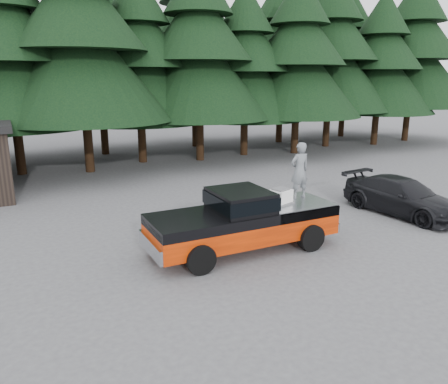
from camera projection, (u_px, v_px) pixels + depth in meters
name	position (u px, v px, depth m)	size (l,w,h in m)	color
ground	(217.00, 262.00, 12.62)	(120.00, 120.00, 0.00)	#464648
pickup_truck	(243.00, 229.00, 13.39)	(6.00, 2.04, 1.33)	red
truck_cab	(240.00, 200.00, 13.10)	(1.66, 1.90, 0.59)	black
air_compressor	(280.00, 197.00, 13.68)	(0.63, 0.52, 0.43)	white
man_on_bed	(300.00, 171.00, 14.17)	(0.67, 0.44, 1.85)	slate
parked_car	(402.00, 196.00, 16.96)	(1.96, 4.82, 1.40)	black
treeline	(97.00, 33.00, 25.70)	(60.15, 16.05, 17.50)	black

